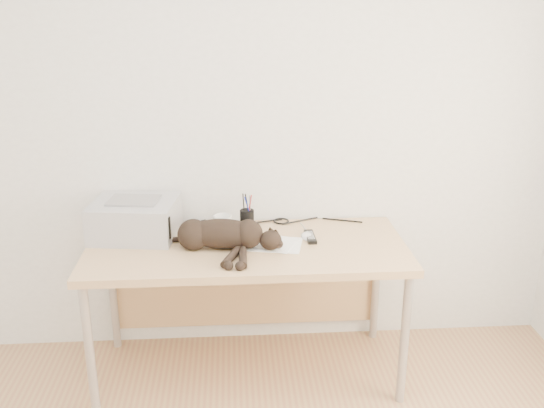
{
  "coord_description": "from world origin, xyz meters",
  "views": [
    {
      "loc": [
        -0.06,
        -1.41,
        1.94
      ],
      "look_at": [
        0.12,
        1.34,
        0.97
      ],
      "focal_mm": 40.0,
      "sensor_mm": 36.0,
      "label": 1
    }
  ],
  "objects": [
    {
      "name": "printer",
      "position": [
        -0.57,
        1.56,
        0.84
      ],
      "size": [
        0.46,
        0.41,
        0.2
      ],
      "color": "#AFAFB4",
      "rests_on": "desk"
    },
    {
      "name": "desk",
      "position": [
        0.0,
        1.48,
        0.61
      ],
      "size": [
        1.6,
        0.7,
        0.74
      ],
      "color": "tan",
      "rests_on": "floor"
    },
    {
      "name": "cable_tangle",
      "position": [
        0.0,
        1.7,
        0.75
      ],
      "size": [
        1.36,
        0.09,
        0.01
      ],
      "primitive_type": null,
      "color": "black",
      "rests_on": "desk"
    },
    {
      "name": "cat",
      "position": [
        -0.14,
        1.36,
        0.81
      ],
      "size": [
        0.69,
        0.38,
        0.16
      ],
      "rotation": [
        0.0,
        0.0,
        -0.15
      ],
      "color": "black",
      "rests_on": "desk"
    },
    {
      "name": "pen_cup",
      "position": [
        0.01,
        1.62,
        0.79
      ],
      "size": [
        0.08,
        0.08,
        0.19
      ],
      "color": "black",
      "rests_on": "desk"
    },
    {
      "name": "mouse",
      "position": [
        0.32,
        1.47,
        0.76
      ],
      "size": [
        0.08,
        0.12,
        0.04
      ],
      "primitive_type": "ellipsoid",
      "rotation": [
        0.0,
        0.0,
        0.09
      ],
      "color": "white",
      "rests_on": "desk"
    },
    {
      "name": "mug",
      "position": [
        -0.12,
        1.58,
        0.79
      ],
      "size": [
        0.14,
        0.14,
        0.09
      ],
      "primitive_type": "imported",
      "rotation": [
        0.0,
        0.0,
        0.99
      ],
      "color": "white",
      "rests_on": "desk"
    },
    {
      "name": "remote_grey",
      "position": [
        -0.24,
        1.55,
        0.75
      ],
      "size": [
        0.07,
        0.17,
        0.02
      ],
      "primitive_type": "cube",
      "rotation": [
        0.0,
        0.0,
        -0.18
      ],
      "color": "gray",
      "rests_on": "desk"
    },
    {
      "name": "papers",
      "position": [
        0.11,
        1.4,
        0.74
      ],
      "size": [
        0.37,
        0.31,
        0.01
      ],
      "color": "white",
      "rests_on": "desk"
    },
    {
      "name": "wall_back",
      "position": [
        0.0,
        1.75,
        1.3
      ],
      "size": [
        3.5,
        0.0,
        3.5
      ],
      "primitive_type": "plane",
      "rotation": [
        1.57,
        0.0,
        0.0
      ],
      "color": "white",
      "rests_on": "floor"
    },
    {
      "name": "remote_black",
      "position": [
        0.33,
        1.46,
        0.75
      ],
      "size": [
        0.05,
        0.16,
        0.02
      ],
      "primitive_type": "cube",
      "rotation": [
        0.0,
        0.0,
        0.02
      ],
      "color": "black",
      "rests_on": "desk"
    }
  ]
}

